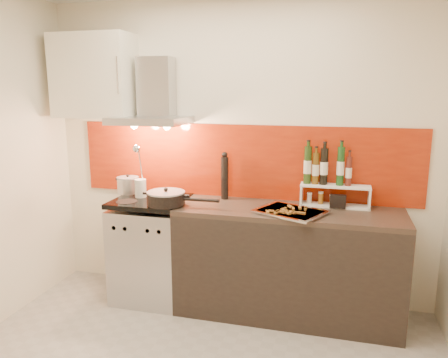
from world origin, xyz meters
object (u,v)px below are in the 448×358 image
(counter, at_px, (288,262))
(baking_tray, at_px, (290,211))
(saute_pan, at_px, (167,198))
(range_stove, at_px, (152,250))
(pepper_mill, at_px, (225,176))
(stock_pot, at_px, (128,185))

(counter, height_order, baking_tray, baking_tray)
(saute_pan, bearing_deg, range_stove, 145.74)
(pepper_mill, bearing_deg, saute_pan, -138.94)
(saute_pan, bearing_deg, stock_pot, 149.71)
(counter, relative_size, baking_tray, 2.95)
(range_stove, relative_size, baking_tray, 1.49)
(pepper_mill, bearing_deg, range_stove, -161.85)
(counter, distance_m, stock_pot, 1.58)
(range_stove, height_order, baking_tray, baking_tray)
(range_stove, bearing_deg, stock_pot, 152.98)
(range_stove, bearing_deg, counter, 0.23)
(range_stove, xyz_separation_m, baking_tray, (1.22, -0.12, 0.47))
(stock_pot, xyz_separation_m, pepper_mill, (0.89, 0.06, 0.12))
(stock_pot, relative_size, pepper_mill, 0.48)
(counter, height_order, pepper_mill, pepper_mill)
(range_stove, distance_m, saute_pan, 0.58)
(pepper_mill, distance_m, baking_tray, 0.71)
(pepper_mill, bearing_deg, baking_tray, -27.55)
(pepper_mill, bearing_deg, stock_pot, -176.26)
(stock_pot, height_order, pepper_mill, pepper_mill)
(stock_pot, distance_m, saute_pan, 0.57)
(pepper_mill, height_order, baking_tray, pepper_mill)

